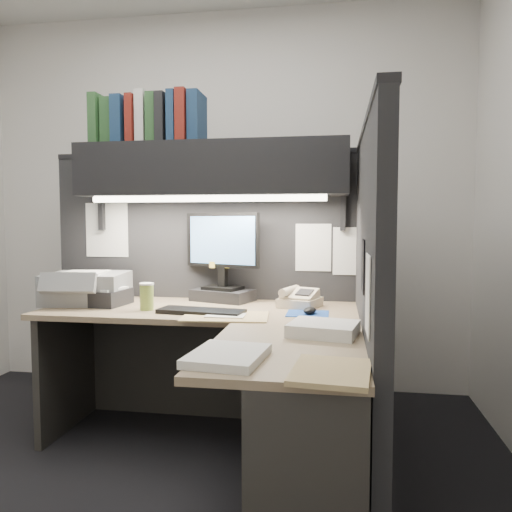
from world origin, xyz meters
name	(u,v)px	position (x,y,z in m)	size (l,w,h in m)	color
floor	(147,488)	(0.00, 0.00, 0.00)	(3.50, 3.50, 0.00)	black
wall_back	(221,201)	(0.00, 1.50, 1.35)	(3.50, 0.04, 2.70)	silver
partition_back	(205,286)	(0.03, 0.93, 0.80)	(1.90, 0.06, 1.60)	black
partition_right	(368,312)	(0.98, 0.18, 0.80)	(0.06, 1.50, 1.60)	black
desk	(238,398)	(0.43, 0.00, 0.44)	(1.70, 1.53, 0.73)	#93785D
overhead_shelf	(212,170)	(0.12, 0.75, 1.50)	(1.55, 0.34, 0.30)	black
task_light_tube	(206,198)	(0.12, 0.61, 1.33)	(0.04, 0.04, 1.32)	white
monitor	(223,266)	(0.17, 0.82, 0.94)	(0.47, 0.32, 0.52)	black
keyboard	(201,311)	(0.15, 0.40, 0.74)	(0.45, 0.15, 0.02)	black
mousepad	(308,314)	(0.69, 0.47, 0.73)	(0.21, 0.19, 0.00)	navy
mouse	(310,310)	(0.71, 0.46, 0.75)	(0.06, 0.09, 0.03)	black
telephone	(300,300)	(0.64, 0.68, 0.77)	(0.20, 0.21, 0.08)	#BDAD92
coffee_cup	(147,297)	(-0.16, 0.45, 0.80)	(0.07, 0.07, 0.14)	#B1B94A
printer	(87,288)	(-0.60, 0.62, 0.82)	(0.44, 0.37, 0.17)	gray
notebook_stack	(100,297)	(-0.49, 0.57, 0.77)	(0.29, 0.25, 0.09)	black
open_folder	(225,317)	(0.30, 0.32, 0.73)	(0.42, 0.27, 0.01)	tan
paper_stack_a	(324,329)	(0.79, 0.01, 0.76)	(0.27, 0.23, 0.05)	white
paper_stack_b	(227,356)	(0.47, -0.43, 0.75)	(0.24, 0.30, 0.03)	white
manila_stack	(331,372)	(0.82, -0.53, 0.74)	(0.24, 0.30, 0.02)	tan
binder_row	(149,120)	(-0.25, 0.75, 1.79)	(0.64, 0.26, 0.30)	#254A25
pinned_papers	(258,250)	(0.42, 0.56, 1.05)	(1.76, 1.31, 0.51)	white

